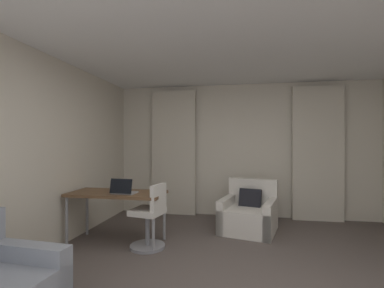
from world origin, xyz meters
name	(u,v)px	position (x,y,z in m)	size (l,w,h in m)	color
wall_window	(242,150)	(0.00, 3.03, 1.30)	(5.12, 0.06, 2.60)	beige
wall_left	(3,156)	(-2.53, 0.00, 1.30)	(0.06, 6.12, 2.60)	beige
ceiling	(242,12)	(0.00, 0.00, 2.63)	(5.12, 6.12, 0.06)	white
curtain_left_panel	(173,152)	(-1.38, 2.90, 1.25)	(0.90, 0.06, 2.50)	beige
curtain_right_panel	(318,153)	(1.38, 2.90, 1.25)	(0.90, 0.06, 2.50)	beige
armchair	(249,214)	(0.11, 2.08, 0.27)	(1.01, 1.02, 0.82)	silver
desk	(117,196)	(-1.78, 1.17, 0.67)	(1.36, 0.61, 0.73)	brown
desk_chair	(150,219)	(-1.24, 1.06, 0.39)	(0.48, 0.48, 0.88)	gray
laptop	(123,191)	(-1.63, 1.06, 0.78)	(0.33, 0.27, 0.22)	#ADADB2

